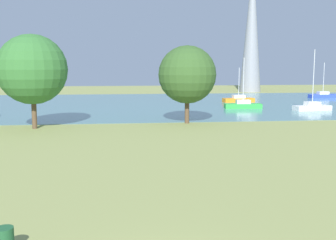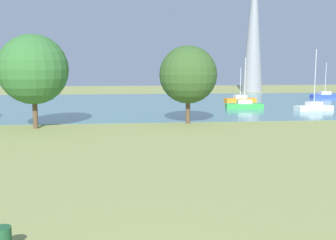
{
  "view_description": "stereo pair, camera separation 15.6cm",
  "coord_description": "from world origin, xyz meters",
  "px_view_note": "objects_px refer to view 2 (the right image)",
  "views": [
    {
      "loc": [
        -0.83,
        -9.41,
        5.67
      ],
      "look_at": [
        1.96,
        15.61,
        2.25
      ],
      "focal_mm": 43.44,
      "sensor_mm": 36.0,
      "label": 1
    },
    {
      "loc": [
        -0.67,
        -9.42,
        5.67
      ],
      "look_at": [
        1.96,
        15.61,
        2.25
      ],
      "focal_mm": 43.44,
      "sensor_mm": 36.0,
      "label": 2
    }
  ],
  "objects_px": {
    "litter_bin": "(2,240)",
    "tree_mid_shore": "(188,75)",
    "sailboat_green": "(244,105)",
    "tree_west_far": "(33,69)",
    "sailboat_orange": "(240,99)",
    "sailboat_white": "(314,107)",
    "sailboat_blue": "(325,95)",
    "electricity_pylon": "(254,25)"
  },
  "relations": [
    {
      "from": "sailboat_white",
      "to": "sailboat_green",
      "type": "bearing_deg",
      "value": 156.8
    },
    {
      "from": "tree_west_far",
      "to": "electricity_pylon",
      "type": "bearing_deg",
      "value": 53.22
    },
    {
      "from": "tree_mid_shore",
      "to": "electricity_pylon",
      "type": "relative_size",
      "value": 0.27
    },
    {
      "from": "sailboat_white",
      "to": "tree_mid_shore",
      "type": "height_order",
      "value": "sailboat_white"
    },
    {
      "from": "sailboat_blue",
      "to": "tree_mid_shore",
      "type": "bearing_deg",
      "value": -135.43
    },
    {
      "from": "sailboat_white",
      "to": "tree_west_far",
      "type": "bearing_deg",
      "value": -160.49
    },
    {
      "from": "sailboat_green",
      "to": "sailboat_white",
      "type": "relative_size",
      "value": 0.87
    },
    {
      "from": "sailboat_green",
      "to": "tree_west_far",
      "type": "xyz_separation_m",
      "value": [
        -23.57,
        -14.53,
        4.81
      ]
    },
    {
      "from": "litter_bin",
      "to": "tree_mid_shore",
      "type": "relative_size",
      "value": 0.11
    },
    {
      "from": "litter_bin",
      "to": "sailboat_blue",
      "type": "bearing_deg",
      "value": 55.1
    },
    {
      "from": "litter_bin",
      "to": "sailboat_white",
      "type": "distance_m",
      "value": 45.2
    },
    {
      "from": "litter_bin",
      "to": "tree_mid_shore",
      "type": "bearing_deg",
      "value": 69.8
    },
    {
      "from": "sailboat_orange",
      "to": "tree_west_far",
      "type": "distance_m",
      "value": 34.89
    },
    {
      "from": "tree_west_far",
      "to": "sailboat_blue",
      "type": "bearing_deg",
      "value": 34.93
    },
    {
      "from": "litter_bin",
      "to": "tree_west_far",
      "type": "relative_size",
      "value": 0.1
    },
    {
      "from": "litter_bin",
      "to": "sailboat_white",
      "type": "relative_size",
      "value": 0.11
    },
    {
      "from": "sailboat_blue",
      "to": "sailboat_white",
      "type": "relative_size",
      "value": 0.8
    },
    {
      "from": "litter_bin",
      "to": "sailboat_green",
      "type": "relative_size",
      "value": 0.12
    },
    {
      "from": "tree_mid_shore",
      "to": "sailboat_orange",
      "type": "bearing_deg",
      "value": 62.06
    },
    {
      "from": "sailboat_green",
      "to": "sailboat_blue",
      "type": "relative_size",
      "value": 1.09
    },
    {
      "from": "sailboat_green",
      "to": "sailboat_blue",
      "type": "xyz_separation_m",
      "value": [
        18.7,
        14.99,
        -0.01
      ]
    },
    {
      "from": "sailboat_blue",
      "to": "sailboat_white",
      "type": "xyz_separation_m",
      "value": [
        -10.81,
        -18.37,
        0.02
      ]
    },
    {
      "from": "litter_bin",
      "to": "sailboat_green",
      "type": "height_order",
      "value": "sailboat_green"
    },
    {
      "from": "sailboat_green",
      "to": "tree_mid_shore",
      "type": "relative_size",
      "value": 0.87
    },
    {
      "from": "sailboat_green",
      "to": "tree_mid_shore",
      "type": "height_order",
      "value": "tree_mid_shore"
    },
    {
      "from": "sailboat_white",
      "to": "tree_mid_shore",
      "type": "distance_m",
      "value": 20.19
    },
    {
      "from": "sailboat_green",
      "to": "sailboat_orange",
      "type": "height_order",
      "value": "sailboat_green"
    },
    {
      "from": "sailboat_green",
      "to": "tree_west_far",
      "type": "bearing_deg",
      "value": -148.35
    },
    {
      "from": "litter_bin",
      "to": "electricity_pylon",
      "type": "distance_m",
      "value": 78.78
    },
    {
      "from": "litter_bin",
      "to": "sailboat_orange",
      "type": "height_order",
      "value": "sailboat_orange"
    },
    {
      "from": "sailboat_white",
      "to": "electricity_pylon",
      "type": "bearing_deg",
      "value": 84.75
    },
    {
      "from": "sailboat_blue",
      "to": "tree_mid_shore",
      "type": "distance_m",
      "value": 39.78
    },
    {
      "from": "sailboat_blue",
      "to": "electricity_pylon",
      "type": "height_order",
      "value": "electricity_pylon"
    },
    {
      "from": "electricity_pylon",
      "to": "litter_bin",
      "type": "bearing_deg",
      "value": -113.09
    },
    {
      "from": "sailboat_orange",
      "to": "sailboat_blue",
      "type": "bearing_deg",
      "value": 20.39
    },
    {
      "from": "tree_west_far",
      "to": "tree_mid_shore",
      "type": "distance_m",
      "value": 14.22
    },
    {
      "from": "litter_bin",
      "to": "sailboat_orange",
      "type": "relative_size",
      "value": 0.15
    },
    {
      "from": "sailboat_blue",
      "to": "tree_west_far",
      "type": "relative_size",
      "value": 0.72
    },
    {
      "from": "sailboat_green",
      "to": "tree_mid_shore",
      "type": "distance_m",
      "value": 16.46
    },
    {
      "from": "electricity_pylon",
      "to": "sailboat_blue",
      "type": "bearing_deg",
      "value": -65.92
    },
    {
      "from": "sailboat_blue",
      "to": "tree_west_far",
      "type": "distance_m",
      "value": 51.78
    },
    {
      "from": "sailboat_green",
      "to": "sailboat_blue",
      "type": "bearing_deg",
      "value": 38.71
    }
  ]
}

